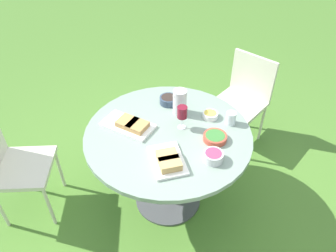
# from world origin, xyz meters

# --- Properties ---
(ground_plane) EXTENTS (40.00, 40.00, 0.00)m
(ground_plane) POSITION_xyz_m (0.00, 0.00, 0.00)
(ground_plane) COLOR #4C7A2D
(dining_table) EXTENTS (1.20, 1.20, 0.76)m
(dining_table) POSITION_xyz_m (0.00, 0.00, 0.63)
(dining_table) COLOR #4C4C51
(dining_table) RESTS_ON ground_plane
(chair_near_left) EXTENTS (0.57, 0.58, 0.89)m
(chair_near_left) POSITION_xyz_m (1.07, -0.52, 0.52)
(chair_near_left) COLOR beige
(chair_near_left) RESTS_ON ground_plane
(chair_far_back) EXTENTS (0.54, 0.56, 0.89)m
(chair_far_back) POSITION_xyz_m (-1.04, -0.37, 0.52)
(chair_far_back) COLOR beige
(chair_far_back) RESTS_ON ground_plane
(water_pitcher) EXTENTS (0.11, 0.10, 0.20)m
(water_pitcher) POSITION_xyz_m (-0.19, -0.16, 0.86)
(water_pitcher) COLOR silver
(water_pitcher) RESTS_ON dining_table
(wine_glass) EXTENTS (0.07, 0.07, 0.18)m
(wine_glass) POSITION_xyz_m (-0.11, -0.00, 0.89)
(wine_glass) COLOR silver
(wine_glass) RESTS_ON dining_table
(platter_bread_main) EXTENTS (0.27, 0.35, 0.07)m
(platter_bread_main) POSITION_xyz_m (0.15, 0.27, 0.79)
(platter_bread_main) COLOR white
(platter_bread_main) RESTS_ON dining_table
(platter_charcuterie) EXTENTS (0.37, 0.43, 0.06)m
(platter_charcuterie) POSITION_xyz_m (0.21, -0.18, 0.78)
(platter_charcuterie) COLOR white
(platter_charcuterie) RESTS_ON dining_table
(bowl_fries) EXTENTS (0.12, 0.12, 0.04)m
(bowl_fries) POSITION_xyz_m (-0.36, -0.00, 0.78)
(bowl_fries) COLOR white
(bowl_fries) RESTS_ON dining_table
(bowl_salad) EXTENTS (0.17, 0.17, 0.04)m
(bowl_salad) POSITION_xyz_m (-0.25, 0.23, 0.78)
(bowl_salad) COLOR #B74733
(bowl_salad) RESTS_ON dining_table
(bowl_olives) EXTENTS (0.14, 0.14, 0.06)m
(bowl_olives) POSITION_xyz_m (-0.18, -0.31, 0.79)
(bowl_olives) COLOR #334256
(bowl_olives) RESTS_ON dining_table
(bowl_dip_red) EXTENTS (0.13, 0.13, 0.06)m
(bowl_dip_red) POSITION_xyz_m (-0.12, 0.38, 0.80)
(bowl_dip_red) COLOR silver
(bowl_dip_red) RESTS_ON dining_table
(cup_water_near) EXTENTS (0.07, 0.07, 0.10)m
(cup_water_near) POSITION_xyz_m (-0.45, 0.13, 0.81)
(cup_water_near) COLOR silver
(cup_water_near) RESTS_ON dining_table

